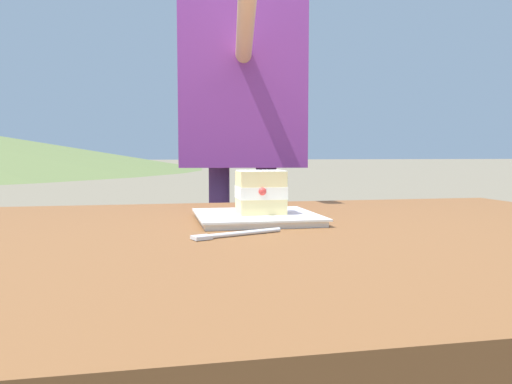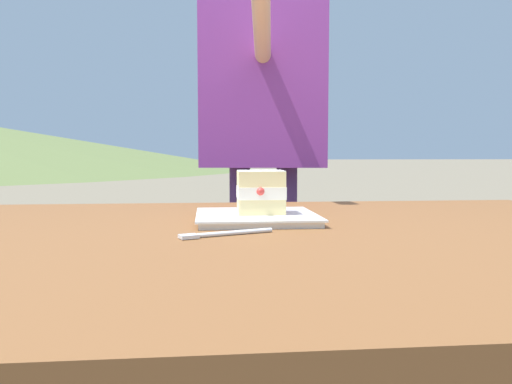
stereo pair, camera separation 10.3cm
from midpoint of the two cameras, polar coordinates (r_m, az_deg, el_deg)
The scene contains 5 objects.
patio_table at distance 0.93m, azimuth 7.30°, elevation -9.15°, with size 1.53×1.10×0.70m.
dessert_plate at distance 1.04m, azimuth 2.85°, elevation -2.91°, with size 0.25×0.25×0.02m.
cake_slice at distance 1.03m, azimuth 3.39°, elevation -0.01°, with size 0.10×0.09×0.09m.
dessert_fork at distance 0.85m, azimuth -0.56°, elevation -4.82°, with size 0.16×0.08×0.01m.
diner_person at distance 1.76m, azimuth 2.56°, elevation 11.18°, with size 0.45×0.58×1.57m.
Camera 2 is at (-0.15, -0.89, 0.84)m, focal length 35.06 mm.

